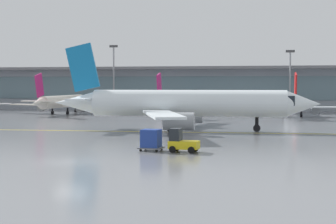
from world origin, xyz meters
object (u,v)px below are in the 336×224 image
Objects in this scene: baggage_tug at (182,142)px; cargo_dolly_lead at (151,139)px; taxiing_regional_jet at (185,104)px; gate_airplane_3 at (292,103)px; gate_airplane_2 at (171,102)px; apron_light_mast_1 at (114,75)px; gate_airplane_1 at (62,102)px; apron_light_mast_2 at (290,78)px.

baggage_tug is 1.21× the size of cargo_dolly_lead.
cargo_dolly_lead is (0.61, -21.06, -2.34)m from taxiing_regional_jet.
gate_airplane_3 is at bearing 84.38° from baggage_tug.
apron_light_mast_1 is (-15.27, 12.46, 5.45)m from gate_airplane_2.
gate_airplane_1 is 1.86× the size of apron_light_mast_2.
apron_light_mast_2 is at bearing -1.56° from gate_airplane_3.
gate_airplane_1 is 44.23m from taxiing_regional_jet.
gate_airplane_3 is at bearing -90.72° from gate_airplane_2.
gate_airplane_1 and gate_airplane_2 have the same top height.
apron_light_mast_1 is at bearing 113.92° from taxiing_regional_jet.
gate_airplane_1 is at bearing -162.80° from apron_light_mast_2.
baggage_tug is (33.57, -53.68, -1.46)m from gate_airplane_1.
gate_airplane_2 is 1.86× the size of apron_light_mast_2.
gate_airplane_2 is 25.72m from apron_light_mast_2.
gate_airplane_3 is at bearing -86.53° from gate_airplane_1.
apron_light_mast_1 is (-23.93, 46.15, 4.42)m from taxiing_regional_jet.
apron_light_mast_2 reaches higher than gate_airplane_2.
gate_airplane_2 is at bearing -83.66° from gate_airplane_1.
cargo_dolly_lead is (-13.14, -53.95, -1.30)m from gate_airplane_3.
apron_light_mast_1 reaches higher than cargo_dolly_lead.
cargo_dolly_lead is at bearing -91.83° from taxiing_regional_jet.
gate_airplane_2 is 10.60× the size of cargo_dolly_lead.
apron_light_mast_2 is (37.44, -0.28, -0.77)m from apron_light_mast_1.
gate_airplane_1 is at bearing 125.07° from cargo_dolly_lead.
taxiing_regional_jet is 21.20m from cargo_dolly_lead.
gate_airplane_3 reaches higher than cargo_dolly_lead.
gate_airplane_2 reaches higher than baggage_tug.
gate_airplane_3 is at bearing 63.84° from taxiing_regional_jet.
apron_light_mast_1 is at bearing 179.57° from apron_light_mast_2.
gate_airplane_3 is 55.20m from baggage_tug.
baggage_tug is 68.22m from apron_light_mast_2.
gate_airplane_3 is (22.40, -0.81, 0.00)m from gate_airplane_2.
gate_airplane_1 is at bearing 94.90° from gate_airplane_2.
apron_light_mast_1 reaches higher than gate_airplane_2.
apron_light_mast_2 reaches higher than gate_airplane_1.
gate_airplane_2 is 8.73× the size of baggage_tug.
gate_airplane_3 is 1.86× the size of apron_light_mast_2.
taxiing_regional_jet reaches higher than gate_airplane_2.
taxiing_regional_jet reaches higher than cargo_dolly_lead.
gate_airplane_1 is 8.74× the size of baggage_tug.
gate_airplane_1 is at bearing 129.48° from taxiing_regional_jet.
apron_light_mast_1 reaches higher than gate_airplane_1.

